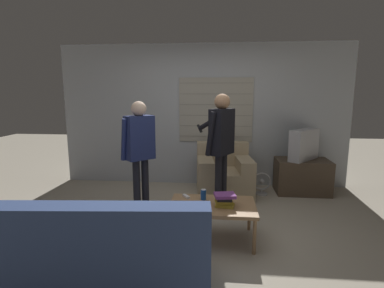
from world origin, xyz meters
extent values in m
plane|color=#B2A893|center=(0.00, 0.00, 0.00)|extent=(16.00, 16.00, 0.00)
cube|color=#ADB2B7|center=(0.00, 2.03, 1.27)|extent=(5.20, 0.06, 2.55)
cube|color=#A8A393|center=(0.24, 1.99, 1.38)|extent=(1.32, 0.02, 1.15)
cube|color=gray|center=(0.24, 1.98, 0.90)|extent=(1.29, 0.00, 0.01)
cube|color=gray|center=(0.24, 1.98, 1.10)|extent=(1.29, 0.00, 0.01)
cube|color=gray|center=(0.24, 1.98, 1.29)|extent=(1.29, 0.00, 0.01)
cube|color=gray|center=(0.24, 1.98, 1.48)|extent=(1.29, 0.00, 0.01)
cube|color=gray|center=(0.24, 1.98, 1.67)|extent=(1.29, 0.00, 0.01)
cube|color=gray|center=(0.24, 1.98, 1.86)|extent=(1.29, 0.00, 0.01)
cube|color=#384C7F|center=(-0.69, -1.20, 0.23)|extent=(1.94, 1.03, 0.45)
cube|color=#384C7F|center=(-0.66, -1.54, 0.69)|extent=(1.88, 0.36, 0.48)
cube|color=#384C7F|center=(0.12, -1.13, 0.55)|extent=(0.31, 0.89, 0.20)
cube|color=#9E3338|center=(-1.02, -1.18, 0.55)|extent=(0.42, 0.34, 0.37)
cube|color=tan|center=(0.41, 1.38, 0.22)|extent=(0.96, 0.90, 0.44)
cube|color=tan|center=(0.37, 1.68, 0.65)|extent=(0.89, 0.29, 0.41)
cube|color=tan|center=(0.72, 1.41, 0.54)|extent=(0.33, 0.83, 0.20)
cube|color=tan|center=(0.09, 1.35, 0.54)|extent=(0.33, 0.83, 0.20)
cube|color=#9E754C|center=(0.25, -0.15, 0.41)|extent=(0.99, 0.65, 0.04)
cylinder|color=#9E754C|center=(-0.21, 0.13, 0.20)|extent=(0.04, 0.04, 0.39)
cylinder|color=#9E754C|center=(0.70, 0.13, 0.20)|extent=(0.04, 0.04, 0.39)
cylinder|color=#9E754C|center=(-0.21, -0.44, 0.20)|extent=(0.04, 0.04, 0.39)
cylinder|color=#9E754C|center=(0.70, -0.44, 0.20)|extent=(0.04, 0.04, 0.39)
cube|color=#4C3D2D|center=(1.73, 1.65, 0.29)|extent=(0.87, 0.55, 0.58)
cube|color=#B2B2B7|center=(1.73, 1.65, 0.83)|extent=(0.60, 0.64, 0.52)
cube|color=#3D4738|center=(1.65, 1.72, 0.83)|extent=(0.39, 0.44, 0.42)
cylinder|color=black|center=(-0.81, 0.45, 0.40)|extent=(0.10, 0.10, 0.80)
cylinder|color=black|center=(-0.71, 0.54, 0.40)|extent=(0.10, 0.10, 0.80)
cube|color=navy|center=(-0.76, 0.49, 1.09)|extent=(0.41, 0.41, 0.60)
sphere|color=beige|center=(-0.76, 0.49, 1.48)|extent=(0.20, 0.20, 0.20)
cylinder|color=navy|center=(-0.94, 0.38, 1.08)|extent=(0.16, 0.16, 0.57)
cylinder|color=navy|center=(-0.79, 0.82, 1.23)|extent=(0.42, 0.43, 0.32)
cube|color=black|center=(-0.96, 1.00, 1.10)|extent=(0.08, 0.09, 0.13)
cylinder|color=black|center=(0.31, 0.64, 0.42)|extent=(0.10, 0.10, 0.84)
cylinder|color=black|center=(0.38, 0.76, 0.42)|extent=(0.10, 0.10, 0.84)
cube|color=black|center=(0.35, 0.70, 1.16)|extent=(0.37, 0.43, 0.63)
sphere|color=#A87A56|center=(0.35, 0.70, 1.57)|extent=(0.21, 0.21, 0.21)
cylinder|color=black|center=(0.20, 0.54, 1.15)|extent=(0.17, 0.14, 0.61)
cylinder|color=black|center=(0.23, 1.02, 1.30)|extent=(0.51, 0.35, 0.36)
cube|color=black|center=(0.01, 1.15, 1.15)|extent=(0.09, 0.08, 0.12)
cube|color=gold|center=(0.39, -0.20, 0.45)|extent=(0.22, 0.16, 0.03)
cube|color=gold|center=(0.38, -0.18, 0.48)|extent=(0.21, 0.15, 0.04)
cube|color=black|center=(0.39, -0.18, 0.52)|extent=(0.17, 0.14, 0.04)
cube|color=#75387F|center=(0.39, -0.19, 0.56)|extent=(0.26, 0.21, 0.04)
cylinder|color=#194C9E|center=(0.14, -0.01, 0.49)|extent=(0.07, 0.07, 0.12)
cylinder|color=silver|center=(0.14, -0.01, 0.56)|extent=(0.06, 0.06, 0.00)
cube|color=white|center=(-0.08, 0.05, 0.44)|extent=(0.11, 0.13, 0.02)
cylinder|color=#A8A8AD|center=(1.04, 1.49, 0.01)|extent=(0.20, 0.20, 0.02)
cylinder|color=#A8A8AD|center=(1.04, 1.49, 0.05)|extent=(0.03, 0.03, 0.07)
torus|color=#A8A8AD|center=(1.04, 1.49, 0.23)|extent=(0.30, 0.02, 0.30)
sphere|color=#A8A8AD|center=(1.04, 1.49, 0.23)|extent=(0.08, 0.08, 0.08)
camera|label=1|loc=(0.32, -3.43, 1.71)|focal=28.00mm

